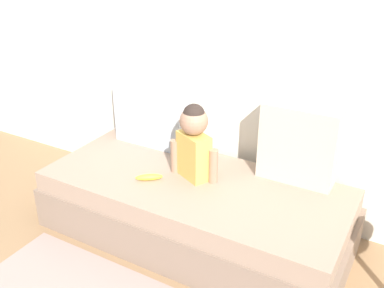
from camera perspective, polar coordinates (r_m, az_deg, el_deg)
ground_plane at (r=2.95m, az=0.26°, el=-11.72°), size 12.00×12.00×0.00m
back_wall at (r=2.89m, az=5.97°, el=15.36°), size 5.14×0.10×2.56m
couch at (r=2.83m, az=0.27°, el=-8.46°), size 1.94×0.86×0.41m
throw_pillow_left at (r=3.11m, az=-5.32°, el=4.51°), size 0.54×0.16×0.52m
throw_pillow_right at (r=2.70m, az=13.70°, el=-0.03°), size 0.46×0.16×0.48m
toddler at (r=2.65m, az=0.24°, el=0.55°), size 0.33×0.20×0.48m
banana at (r=2.73m, az=-5.61°, el=-4.31°), size 0.16×0.14×0.04m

